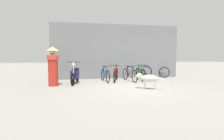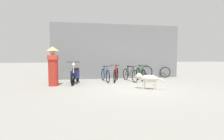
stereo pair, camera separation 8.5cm
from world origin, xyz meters
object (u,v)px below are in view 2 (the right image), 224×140
spare_tire_left (146,72)px  stray_dog (147,78)px  bicycle_0 (105,75)px  spare_tire_right (165,72)px  bicycle_1 (116,74)px  bicycle_2 (130,74)px  motorcycle (75,75)px  bicycle_3 (140,74)px  person_in_robes (53,65)px

spare_tire_left → stray_dog: bearing=-111.3°
bicycle_0 → spare_tire_right: size_ratio=2.50×
bicycle_1 → spare_tire_right: (3.16, 0.90, -0.03)m
spare_tire_right → bicycle_2: bearing=-157.9°
stray_dog → motorcycle: bearing=-5.6°
bicycle_3 → stray_dog: (-0.54, -2.23, 0.07)m
bicycle_0 → spare_tire_left: size_ratio=2.19×
bicycle_2 → person_in_robes: bearing=-87.2°
spare_tire_right → bicycle_3: bearing=-151.9°
bicycle_2 → spare_tire_right: (2.46, 1.00, -0.02)m
bicycle_1 → bicycle_0: bearing=-70.4°
spare_tire_right → bicycle_0: bearing=-166.2°
person_in_robes → motorcycle: bearing=-115.5°
person_in_robes → spare_tire_right: size_ratio=2.67×
motorcycle → person_in_robes: bearing=-50.4°
person_in_robes → stray_dog: bearing=-168.1°
bicycle_2 → bicycle_3: 0.56m
bicycle_2 → spare_tire_right: bicycle_2 is taller
bicycle_2 → motorcycle: motorcycle is taller
bicycle_0 → spare_tire_right: bicycle_0 is taller
bicycle_3 → spare_tire_left: 1.23m
bicycle_3 → motorcycle: size_ratio=0.92×
bicycle_1 → motorcycle: 2.06m
spare_tire_right → stray_dog: bearing=-126.9°
motorcycle → spare_tire_left: 4.20m
bicycle_1 → motorcycle: bearing=-62.1°
bicycle_2 → stray_dog: size_ratio=1.65×
bicycle_1 → spare_tire_right: bicycle_1 is taller
bicycle_0 → spare_tire_left: (2.55, 0.90, 0.02)m
motorcycle → person_in_robes: size_ratio=1.06×
bicycle_3 → motorcycle: bearing=-82.4°
bicycle_0 → stray_dog: bearing=22.7°
bicycle_0 → spare_tire_left: bicycle_0 is taller
bicycle_3 → spare_tire_left: bicycle_3 is taller
bicycle_0 → spare_tire_left: bearing=103.3°
spare_tire_left → bicycle_0: bearing=-160.5°
person_in_robes → bicycle_2: bearing=-134.2°
spare_tire_right → person_in_robes: bearing=-163.8°
bicycle_2 → person_in_robes: 3.76m
motorcycle → person_in_robes: person_in_robes is taller
person_in_robes → spare_tire_left: (4.92, 1.76, -0.55)m
bicycle_0 → bicycle_3: bearing=80.7°
bicycle_2 → person_in_robes: person_in_robes is taller
bicycle_2 → bicycle_3: bearing=79.2°
bicycle_2 → motorcycle: size_ratio=0.95×
bicycle_1 → bicycle_3: bicycle_1 is taller
bicycle_1 → spare_tire_right: 3.29m
spare_tire_left → spare_tire_right: size_ratio=1.14×
stray_dog → spare_tire_right: 4.06m
bicycle_0 → motorcycle: bearing=-83.8°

